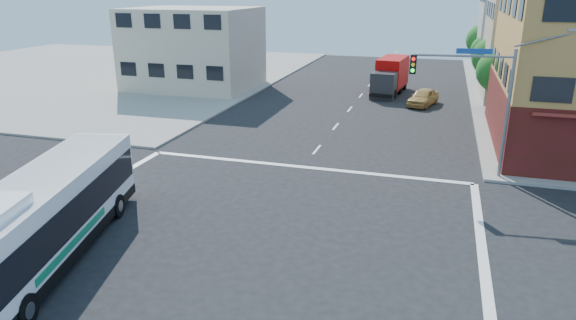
% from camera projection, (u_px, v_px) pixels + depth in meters
% --- Properties ---
extents(ground, '(120.00, 120.00, 0.00)m').
position_uv_depth(ground, '(243.00, 240.00, 21.36)').
color(ground, black).
rests_on(ground, ground).
extents(sidewalk_nw, '(50.00, 50.00, 0.15)m').
position_uv_depth(sidewalk_nw, '(81.00, 72.00, 62.59)').
color(sidewalk_nw, gray).
rests_on(sidewalk_nw, ground).
extents(building_east_near, '(12.06, 10.06, 9.00)m').
position_uv_depth(building_east_near, '(556.00, 51.00, 46.10)').
color(building_east_near, tan).
rests_on(building_east_near, ground).
extents(building_east_far, '(12.06, 10.06, 10.00)m').
position_uv_depth(building_east_far, '(534.00, 32.00, 58.63)').
color(building_east_far, gray).
rests_on(building_east_far, ground).
extents(building_west, '(12.06, 10.06, 8.00)m').
position_uv_depth(building_west, '(194.00, 49.00, 51.88)').
color(building_west, '#BCB09C').
rests_on(building_west, ground).
extents(signal_mast_ne, '(7.91, 1.13, 8.07)m').
position_uv_depth(signal_mast_ne, '(476.00, 88.00, 26.91)').
color(signal_mast_ne, slate).
rests_on(signal_mast_ne, ground).
extents(street_tree_a, '(3.60, 3.60, 5.53)m').
position_uv_depth(street_tree_a, '(501.00, 68.00, 42.28)').
color(street_tree_a, '#362013').
rests_on(street_tree_a, ground).
extents(street_tree_b, '(3.80, 3.80, 5.79)m').
position_uv_depth(street_tree_b, '(493.00, 55.00, 49.49)').
color(street_tree_b, '#362013').
rests_on(street_tree_b, ground).
extents(street_tree_c, '(3.40, 3.40, 5.29)m').
position_uv_depth(street_tree_c, '(488.00, 48.00, 56.83)').
color(street_tree_c, '#362013').
rests_on(street_tree_c, ground).
extents(street_tree_d, '(4.00, 4.00, 6.03)m').
position_uv_depth(street_tree_d, '(484.00, 38.00, 63.95)').
color(street_tree_d, '#362013').
rests_on(street_tree_d, ground).
extents(transit_bus, '(5.62, 12.71, 3.68)m').
position_uv_depth(transit_bus, '(43.00, 218.00, 19.21)').
color(transit_bus, black).
rests_on(transit_bus, ground).
extents(box_truck, '(2.99, 7.76, 3.41)m').
position_uv_depth(box_truck, '(390.00, 77.00, 49.87)').
color(box_truck, '#232428').
rests_on(box_truck, ground).
extents(parked_car, '(2.93, 4.71, 1.50)m').
position_uv_depth(parked_car, '(423.00, 97.00, 45.16)').
color(parked_car, tan).
rests_on(parked_car, ground).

